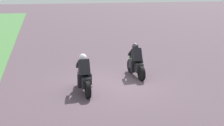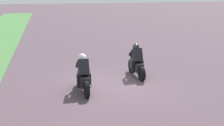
# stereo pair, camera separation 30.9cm
# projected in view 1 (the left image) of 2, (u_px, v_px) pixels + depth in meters

# --- Properties ---
(ground_plane) EXTENTS (120.00, 120.00, 0.00)m
(ground_plane) POSITION_uv_depth(u_px,v_px,m) (114.00, 84.00, 12.92)
(ground_plane) COLOR #513F49
(rider_lane_a) EXTENTS (2.04, 0.55, 1.51)m
(rider_lane_a) POSITION_uv_depth(u_px,v_px,m) (136.00, 63.00, 13.91)
(rider_lane_a) COLOR black
(rider_lane_a) RESTS_ON ground_plane
(rider_lane_b) EXTENTS (2.04, 0.55, 1.51)m
(rider_lane_b) POSITION_uv_depth(u_px,v_px,m) (84.00, 77.00, 11.84)
(rider_lane_b) COLOR black
(rider_lane_b) RESTS_ON ground_plane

